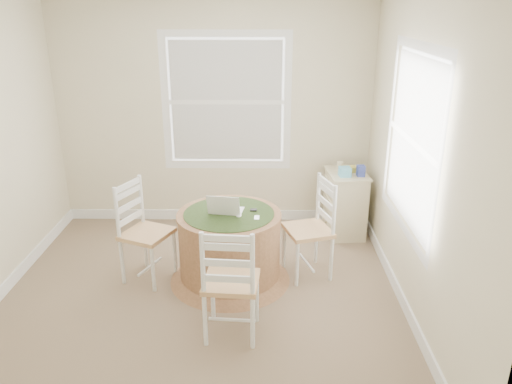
{
  "coord_description": "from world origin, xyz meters",
  "views": [
    {
      "loc": [
        0.55,
        -3.83,
        2.5
      ],
      "look_at": [
        0.5,
        0.45,
        0.87
      ],
      "focal_mm": 35.0,
      "sensor_mm": 36.0,
      "label": 1
    }
  ],
  "objects_px": {
    "chair_right": "(308,230)",
    "corner_chest": "(345,203)",
    "laptop": "(226,210)",
    "chair_near": "(231,281)",
    "chair_left": "(147,233)",
    "round_table": "(230,244)"
  },
  "relations": [
    {
      "from": "chair_right",
      "to": "corner_chest",
      "type": "xyz_separation_m",
      "value": [
        0.5,
        0.93,
        -0.1
      ]
    },
    {
      "from": "laptop",
      "to": "chair_near",
      "type": "bearing_deg",
      "value": 105.38
    },
    {
      "from": "chair_right",
      "to": "laptop",
      "type": "distance_m",
      "value": 0.81
    },
    {
      "from": "chair_left",
      "to": "chair_near",
      "type": "distance_m",
      "value": 1.19
    },
    {
      "from": "chair_left",
      "to": "chair_right",
      "type": "xyz_separation_m",
      "value": [
        1.52,
        0.1,
        0.0
      ]
    },
    {
      "from": "chair_near",
      "to": "laptop",
      "type": "distance_m",
      "value": 0.9
    },
    {
      "from": "laptop",
      "to": "corner_chest",
      "type": "xyz_separation_m",
      "value": [
        1.27,
        1.01,
        -0.35
      ]
    },
    {
      "from": "chair_near",
      "to": "chair_right",
      "type": "height_order",
      "value": "same"
    },
    {
      "from": "chair_left",
      "to": "corner_chest",
      "type": "xyz_separation_m",
      "value": [
        2.02,
        1.02,
        -0.1
      ]
    },
    {
      "from": "corner_chest",
      "to": "round_table",
      "type": "bearing_deg",
      "value": -145.5
    },
    {
      "from": "chair_left",
      "to": "laptop",
      "type": "relative_size",
      "value": 2.82
    },
    {
      "from": "chair_near",
      "to": "round_table",
      "type": "bearing_deg",
      "value": -80.97
    },
    {
      "from": "chair_left",
      "to": "laptop",
      "type": "xyz_separation_m",
      "value": [
        0.74,
        0.01,
        0.24
      ]
    },
    {
      "from": "round_table",
      "to": "corner_chest",
      "type": "height_order",
      "value": "corner_chest"
    },
    {
      "from": "round_table",
      "to": "laptop",
      "type": "xyz_separation_m",
      "value": [
        -0.03,
        0.02,
        0.34
      ]
    },
    {
      "from": "round_table",
      "to": "laptop",
      "type": "bearing_deg",
      "value": 145.66
    },
    {
      "from": "round_table",
      "to": "corner_chest",
      "type": "distance_m",
      "value": 1.62
    },
    {
      "from": "round_table",
      "to": "chair_right",
      "type": "relative_size",
      "value": 1.21
    },
    {
      "from": "chair_near",
      "to": "corner_chest",
      "type": "bearing_deg",
      "value": -117.68
    },
    {
      "from": "round_table",
      "to": "laptop",
      "type": "distance_m",
      "value": 0.34
    },
    {
      "from": "chair_near",
      "to": "chair_left",
      "type": "bearing_deg",
      "value": -40.76
    },
    {
      "from": "chair_near",
      "to": "chair_right",
      "type": "bearing_deg",
      "value": -121.09
    }
  ]
}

